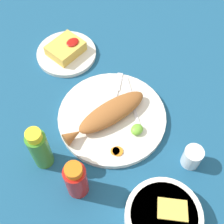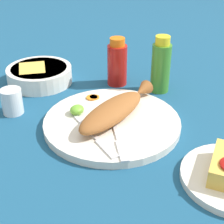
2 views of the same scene
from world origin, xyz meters
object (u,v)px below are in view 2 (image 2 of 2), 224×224
(fork_near, at_px, (118,138))
(guacamole_bowl, at_px, (40,74))
(hot_sauce_bottle_green, at_px, (161,66))
(main_plate, at_px, (112,123))
(hot_sauce_bottle_red, at_px, (117,63))
(fried_fish, at_px, (115,109))
(salt_cup, at_px, (12,103))
(fork_far, at_px, (97,138))

(fork_near, relative_size, guacamole_bowl, 0.88)
(hot_sauce_bottle_green, xyz_separation_m, guacamole_bowl, (0.09, -0.34, -0.05))
(main_plate, distance_m, hot_sauce_bottle_red, 0.24)
(fried_fish, relative_size, salt_cup, 4.28)
(salt_cup, bearing_deg, main_plate, 98.51)
(fork_near, height_order, fork_far, same)
(guacamole_bowl, bearing_deg, salt_cup, 11.07)
(fork_near, relative_size, hot_sauce_bottle_red, 1.19)
(fork_far, bearing_deg, salt_cup, -153.82)
(hot_sauce_bottle_red, distance_m, guacamole_bowl, 0.23)
(main_plate, relative_size, guacamole_bowl, 1.71)
(hot_sauce_bottle_red, bearing_deg, fork_far, 13.72)
(main_plate, distance_m, salt_cup, 0.26)
(fork_near, distance_m, hot_sauce_bottle_green, 0.30)
(fork_near, xyz_separation_m, fork_far, (0.02, -0.04, 0.00))
(main_plate, xyz_separation_m, guacamole_bowl, (-0.14, -0.29, 0.02))
(fork_near, bearing_deg, main_plate, -179.04)
(hot_sauce_bottle_green, relative_size, guacamole_bowl, 0.84)
(fried_fish, distance_m, fork_far, 0.10)
(fork_near, bearing_deg, hot_sauce_bottle_green, 147.14)
(main_plate, xyz_separation_m, salt_cup, (0.04, -0.25, 0.02))
(fork_near, bearing_deg, hot_sauce_bottle_red, 171.01)
(main_plate, bearing_deg, fried_fish, 167.08)
(hot_sauce_bottle_red, distance_m, hot_sauce_bottle_green, 0.13)
(main_plate, relative_size, hot_sauce_bottle_red, 2.32)
(hot_sauce_bottle_green, bearing_deg, guacamole_bowl, -75.83)
(fork_far, bearing_deg, guacamole_bowl, 178.88)
(hot_sauce_bottle_green, bearing_deg, fork_far, -9.55)
(fork_near, relative_size, fork_far, 1.06)
(salt_cup, bearing_deg, fork_near, 83.99)
(main_plate, distance_m, fork_far, 0.09)
(hot_sauce_bottle_red, bearing_deg, guacamole_bowl, -69.19)
(main_plate, height_order, hot_sauce_bottle_red, hot_sauce_bottle_red)
(fork_near, distance_m, fork_far, 0.05)
(fried_fish, xyz_separation_m, salt_cup, (0.05, -0.26, -0.01))
(fork_far, xyz_separation_m, salt_cup, (-0.05, -0.25, 0.01))
(fork_far, bearing_deg, hot_sauce_bottle_green, 117.26)
(hot_sauce_bottle_green, bearing_deg, main_plate, -12.93)
(fried_fish, bearing_deg, fork_far, 10.91)
(hot_sauce_bottle_green, height_order, guacamole_bowl, hot_sauce_bottle_green)
(guacamole_bowl, bearing_deg, fork_far, 52.08)
(fork_far, height_order, salt_cup, salt_cup)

